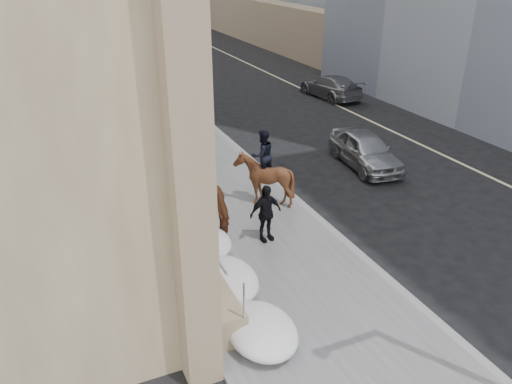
# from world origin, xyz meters

# --- Properties ---
(ground) EXTENTS (140.00, 140.00, 0.00)m
(ground) POSITION_xyz_m (0.00, 0.00, 0.00)
(ground) COLOR black
(ground) RESTS_ON ground
(sidewalk) EXTENTS (5.00, 80.00, 0.12)m
(sidewalk) POSITION_xyz_m (0.00, 10.00, 0.06)
(sidewalk) COLOR #4E4E50
(sidewalk) RESTS_ON ground
(curb) EXTENTS (0.24, 80.00, 0.12)m
(curb) POSITION_xyz_m (2.62, 10.00, 0.06)
(curb) COLOR slate
(curb) RESTS_ON ground
(lane_line) EXTENTS (0.15, 70.00, 0.01)m
(lane_line) POSITION_xyz_m (10.50, 10.00, 0.01)
(lane_line) COLOR #BFB78C
(lane_line) RESTS_ON ground
(far_podium) EXTENTS (2.00, 80.00, 4.00)m
(far_podium) POSITION_xyz_m (15.50, 10.00, 2.00)
(far_podium) COLOR #887458
(far_podium) RESTS_ON ground
(streetlight_mid) EXTENTS (1.71, 0.24, 8.00)m
(streetlight_mid) POSITION_xyz_m (2.74, 14.00, 4.58)
(streetlight_mid) COLOR #2D2D30
(streetlight_mid) RESTS_ON ground
(traffic_signal) EXTENTS (4.10, 0.22, 6.00)m
(traffic_signal) POSITION_xyz_m (2.07, 22.00, 4.00)
(traffic_signal) COLOR #2D2D30
(traffic_signal) RESTS_ON ground
(snow_bank) EXTENTS (1.70, 18.10, 0.76)m
(snow_bank) POSITION_xyz_m (-1.42, 8.11, 0.47)
(snow_bank) COLOR silver
(snow_bank) RESTS_ON sidewalk
(mounted_horse_left) EXTENTS (1.90, 2.85, 2.76)m
(mounted_horse_left) POSITION_xyz_m (-0.77, 3.40, 1.27)
(mounted_horse_left) COLOR #4D2917
(mounted_horse_left) RESTS_ON sidewalk
(mounted_horse_right) EXTENTS (1.71, 1.86, 2.57)m
(mounted_horse_right) POSITION_xyz_m (1.42, 4.16, 1.17)
(mounted_horse_right) COLOR #432313
(mounted_horse_right) RESTS_ON sidewalk
(pedestrian) EXTENTS (1.08, 0.56, 1.76)m
(pedestrian) POSITION_xyz_m (0.48, 1.92, 1.00)
(pedestrian) COLOR black
(pedestrian) RESTS_ON sidewalk
(car_silver) EXTENTS (2.15, 4.30, 1.41)m
(car_silver) POSITION_xyz_m (6.65, 5.79, 0.70)
(car_silver) COLOR #989B9F
(car_silver) RESTS_ON ground
(car_grey) EXTENTS (2.31, 4.75, 1.33)m
(car_grey) POSITION_xyz_m (11.04, 15.75, 0.67)
(car_grey) COLOR slate
(car_grey) RESTS_ON ground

